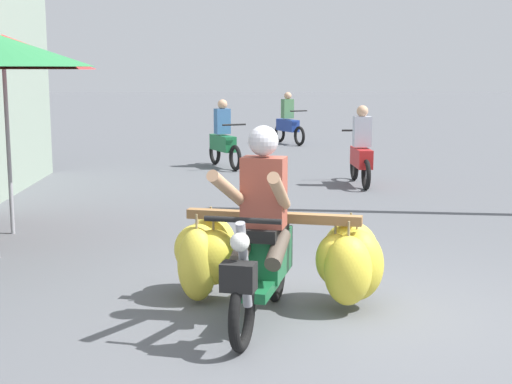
# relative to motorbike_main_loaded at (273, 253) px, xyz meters

# --- Properties ---
(ground_plane) EXTENTS (120.00, 120.00, 0.00)m
(ground_plane) POSITION_rel_motorbike_main_loaded_xyz_m (0.67, -0.38, -0.48)
(ground_plane) COLOR #56595E
(motorbike_main_loaded) EXTENTS (1.83, 1.96, 1.58)m
(motorbike_main_loaded) POSITION_rel_motorbike_main_loaded_xyz_m (0.00, 0.00, 0.00)
(motorbike_main_loaded) COLOR black
(motorbike_main_loaded) RESTS_ON ground
(motorbike_distant_ahead_left) EXTENTS (0.50, 1.62, 1.40)m
(motorbike_distant_ahead_left) POSITION_rel_motorbike_main_loaded_xyz_m (1.94, 6.59, 0.09)
(motorbike_distant_ahead_left) COLOR black
(motorbike_distant_ahead_left) RESTS_ON ground
(motorbike_distant_ahead_right) EXTENTS (0.81, 1.51, 1.40)m
(motorbike_distant_ahead_right) POSITION_rel_motorbike_main_loaded_xyz_m (1.27, 13.98, 0.09)
(motorbike_distant_ahead_right) COLOR black
(motorbike_distant_ahead_right) RESTS_ON ground
(motorbike_distant_far_ahead) EXTENTS (0.78, 1.53, 1.40)m
(motorbike_distant_far_ahead) POSITION_rel_motorbike_main_loaded_xyz_m (-0.47, 9.15, 0.09)
(motorbike_distant_far_ahead) COLOR black
(motorbike_distant_far_ahead) RESTS_ON ground
(market_umbrella_further_along) EXTENTS (2.17, 2.17, 2.42)m
(market_umbrella_further_along) POSITION_rel_motorbike_main_loaded_xyz_m (-3.05, 2.96, 1.73)
(market_umbrella_further_along) COLOR #99999E
(market_umbrella_further_along) RESTS_ON ground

